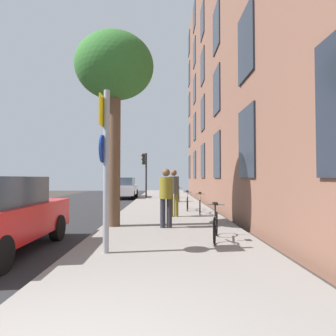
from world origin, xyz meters
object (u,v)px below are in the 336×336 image
Objects in this scene: tree_near at (115,71)px; pedestrian_0 at (166,194)px; car_1 at (124,188)px; bicycle_3 at (179,196)px; traffic_light at (145,167)px; bicycle_0 at (216,225)px; bicycle_2 at (187,202)px; pedestrian_2 at (169,187)px; bicycle_1 at (200,205)px; pedestrian_1 at (174,190)px; sign_post at (105,158)px.

tree_near is 3.42× the size of pedestrian_0.
bicycle_3 is at bearing -47.60° from car_1.
bicycle_0 is at bearing -79.99° from traffic_light.
bicycle_2 is at bearing 60.03° from tree_near.
tree_near is at bearing 168.29° from pedestrian_0.
traffic_light is 2.06× the size of bicycle_3.
pedestrian_0 is at bearing -83.66° from traffic_light.
pedestrian_2 reaches higher than bicycle_0.
traffic_light reaches higher than bicycle_1.
bicycle_0 is 16.66m from car_1.
traffic_light is at bearing 100.01° from bicycle_0.
traffic_light is 10.78m from pedestrian_1.
bicycle_3 is at bearing 91.33° from bicycle_0.
bicycle_3 is 1.03× the size of pedestrian_2.
pedestrian_1 is at bearing 101.15° from bicycle_0.
tree_near reaches higher than bicycle_1.
bicycle_2 is at bearing -65.99° from car_1.
bicycle_2 is 0.99× the size of bicycle_3.
bicycle_3 reaches higher than bicycle_0.
tree_near is (-0.16, -12.76, 2.56)m from traffic_light.
pedestrian_1 is (1.93, 2.20, -3.82)m from tree_near.
bicycle_3 is 0.90× the size of pedestrian_1.
traffic_light is 13.02m from tree_near.
sign_post reaches higher than pedestrian_0.
pedestrian_1 is (1.77, -10.56, -1.25)m from traffic_light.
bicycle_3 is at bearing 80.55° from sign_post.
pedestrian_1 is at bearing -106.74° from bicycle_2.
sign_post reaches higher than bicycle_1.
pedestrian_0 is at bearing -97.14° from pedestrian_1.
pedestrian_2 reaches higher than bicycle_3.
pedestrian_0 is at bearing -112.37° from bicycle_1.
sign_post is 0.54× the size of tree_near.
pedestrian_1 is at bearing -89.52° from pedestrian_2.
bicycle_3 reaches higher than bicycle_1.
bicycle_3 is at bearing 17.34° from pedestrian_2.
pedestrian_2 is at bearing 100.88° from bicycle_1.
pedestrian_0 is (-1.17, 1.78, 0.65)m from bicycle_0.
bicycle_0 is at bearing 26.37° from sign_post.
bicycle_2 is 0.37× the size of car_1.
tree_near is 3.76× the size of bicycle_2.
bicycle_3 is 9.95m from pedestrian_0.
pedestrian_2 is at bearing 90.48° from pedestrian_1.
sign_post is 17.43m from car_1.
traffic_light is 0.76× the size of car_1.
car_1 is at bearing 102.37° from pedestrian_0.
tree_near reaches higher than traffic_light.
traffic_light is (-0.21, 16.08, 0.41)m from sign_post.
tree_near is 10.32m from pedestrian_2.
traffic_light reaches higher than car_1.
tree_near reaches higher than pedestrian_1.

